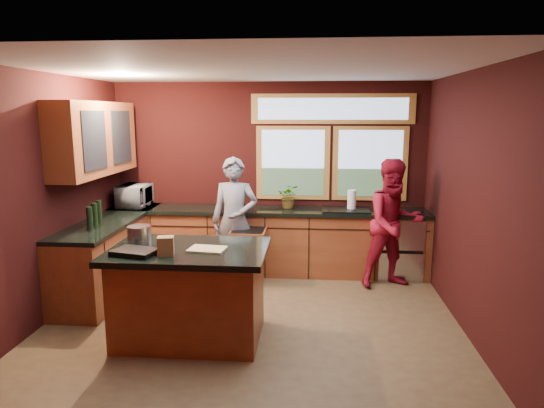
# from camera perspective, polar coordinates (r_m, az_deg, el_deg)

# --- Properties ---
(floor) EXTENTS (4.50, 4.50, 0.00)m
(floor) POSITION_cam_1_polar(r_m,az_deg,el_deg) (5.52, -2.29, -13.53)
(floor) COLOR brown
(floor) RESTS_ON ground
(room_shell) EXTENTS (4.52, 4.02, 2.71)m
(room_shell) POSITION_cam_1_polar(r_m,az_deg,el_deg) (5.48, -8.24, 5.70)
(room_shell) COLOR black
(room_shell) RESTS_ON ground
(back_counter) EXTENTS (4.50, 0.64, 0.93)m
(back_counter) POSITION_cam_1_polar(r_m,az_deg,el_deg) (6.95, 1.05, -4.34)
(back_counter) COLOR #5F2B16
(back_counter) RESTS_ON floor
(left_counter) EXTENTS (0.64, 2.30, 0.93)m
(left_counter) POSITION_cam_1_polar(r_m,az_deg,el_deg) (6.64, -18.38, -5.58)
(left_counter) COLOR #5F2B16
(left_counter) RESTS_ON floor
(island) EXTENTS (1.55, 1.05, 0.95)m
(island) POSITION_cam_1_polar(r_m,az_deg,el_deg) (5.03, -9.63, -10.29)
(island) COLOR #5F2B16
(island) RESTS_ON floor
(person_grey) EXTENTS (0.63, 0.43, 1.70)m
(person_grey) POSITION_cam_1_polar(r_m,az_deg,el_deg) (6.49, -4.42, -1.96)
(person_grey) COLOR slate
(person_grey) RESTS_ON floor
(person_red) EXTENTS (0.99, 0.88, 1.69)m
(person_red) POSITION_cam_1_polar(r_m,az_deg,el_deg) (6.49, 14.14, -2.27)
(person_red) COLOR maroon
(person_red) RESTS_ON floor
(microwave) EXTENTS (0.40, 0.58, 0.32)m
(microwave) POSITION_cam_1_polar(r_m,az_deg,el_deg) (7.27, -15.85, 0.95)
(microwave) COLOR #999999
(microwave) RESTS_ON left_counter
(potted_plant) EXTENTS (0.31, 0.27, 0.34)m
(potted_plant) POSITION_cam_1_polar(r_m,az_deg,el_deg) (6.86, 2.02, 0.89)
(potted_plant) COLOR #999999
(potted_plant) RESTS_ON back_counter
(paper_towel) EXTENTS (0.12, 0.12, 0.28)m
(paper_towel) POSITION_cam_1_polar(r_m,az_deg,el_deg) (6.83, 9.36, 0.46)
(paper_towel) COLOR white
(paper_towel) RESTS_ON back_counter
(cutting_board) EXTENTS (0.38, 0.29, 0.02)m
(cutting_board) POSITION_cam_1_polar(r_m,az_deg,el_deg) (4.79, -7.63, -5.30)
(cutting_board) COLOR tan
(cutting_board) RESTS_ON island
(stock_pot) EXTENTS (0.24, 0.24, 0.18)m
(stock_pot) POSITION_cam_1_polar(r_m,az_deg,el_deg) (5.16, -15.35, -3.49)
(stock_pot) COLOR #AFB0B4
(stock_pot) RESTS_ON island
(paper_bag) EXTENTS (0.17, 0.15, 0.18)m
(paper_bag) POSITION_cam_1_polar(r_m,az_deg,el_deg) (4.67, -12.40, -4.85)
(paper_bag) COLOR brown
(paper_bag) RESTS_ON island
(black_tray) EXTENTS (0.45, 0.36, 0.05)m
(black_tray) POSITION_cam_1_polar(r_m,az_deg,el_deg) (4.78, -15.82, -5.45)
(black_tray) COLOR black
(black_tray) RESTS_ON island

